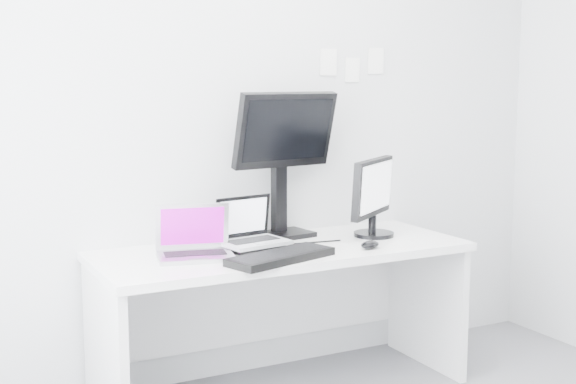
{
  "coord_description": "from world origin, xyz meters",
  "views": [
    {
      "loc": [
        -1.65,
        -2.0,
        1.53
      ],
      "look_at": [
        0.02,
        1.23,
        1.0
      ],
      "focal_mm": 48.33,
      "sensor_mm": 36.0,
      "label": 1
    }
  ],
  "objects": [
    {
      "name": "keyboard",
      "position": [
        -0.13,
        1.01,
        0.75
      ],
      "size": [
        0.55,
        0.33,
        0.03
      ],
      "primitive_type": "cube",
      "rotation": [
        0.0,
        0.0,
        0.3
      ],
      "color": "black",
      "rests_on": "desk"
    },
    {
      "name": "wall_note_0",
      "position": [
        0.45,
        1.59,
        1.62
      ],
      "size": [
        0.1,
        0.0,
        0.14
      ],
      "primitive_type": "cube",
      "color": "white",
      "rests_on": "back_wall"
    },
    {
      "name": "speaker",
      "position": [
        -0.15,
        1.43,
        0.82
      ],
      "size": [
        0.11,
        0.11,
        0.17
      ],
      "primitive_type": "cube",
      "rotation": [
        0.0,
        0.0,
        -0.3
      ],
      "color": "black",
      "rests_on": "desk"
    },
    {
      "name": "wall_note_1",
      "position": [
        0.6,
        1.59,
        1.58
      ],
      "size": [
        0.09,
        0.0,
        0.13
      ],
      "primitive_type": "cube",
      "color": "white",
      "rests_on": "back_wall"
    },
    {
      "name": "rear_monitor",
      "position": [
        0.11,
        1.47,
        1.11
      ],
      "size": [
        0.58,
        0.28,
        0.76
      ],
      "primitive_type": "cube",
      "rotation": [
        0.0,
        0.0,
        0.14
      ],
      "color": "black",
      "rests_on": "desk"
    },
    {
      "name": "mouse",
      "position": [
        0.36,
        1.03,
        0.75
      ],
      "size": [
        0.13,
        0.11,
        0.04
      ],
      "primitive_type": "ellipsoid",
      "rotation": [
        0.0,
        0.0,
        0.43
      ],
      "color": "black",
      "rests_on": "desk"
    },
    {
      "name": "desk",
      "position": [
        0.0,
        1.25,
        0.36
      ],
      "size": [
        1.8,
        0.7,
        0.73
      ],
      "primitive_type": "cube",
      "color": "white",
      "rests_on": "ground"
    },
    {
      "name": "samsung_monitor",
      "position": [
        0.54,
        1.27,
        0.94
      ],
      "size": [
        0.49,
        0.43,
        0.41
      ],
      "primitive_type": "cube",
      "rotation": [
        0.0,
        0.0,
        0.62
      ],
      "color": "black",
      "rests_on": "desk"
    },
    {
      "name": "wall_note_2",
      "position": [
        0.75,
        1.59,
        1.63
      ],
      "size": [
        0.1,
        0.0,
        0.14
      ],
      "primitive_type": "cube",
      "color": "white",
      "rests_on": "back_wall"
    },
    {
      "name": "macbook",
      "position": [
        -0.46,
        1.22,
        0.86
      ],
      "size": [
        0.38,
        0.32,
        0.25
      ],
      "primitive_type": "cube",
      "rotation": [
        0.0,
        0.0,
        -0.23
      ],
      "color": "#A9A9AE",
      "rests_on": "desk"
    },
    {
      "name": "back_wall",
      "position": [
        0.0,
        1.6,
        1.35
      ],
      "size": [
        3.6,
        0.0,
        3.6
      ],
      "primitive_type": "plane",
      "rotation": [
        1.57,
        0.0,
        0.0
      ],
      "color": "silver",
      "rests_on": "ground"
    },
    {
      "name": "dell_laptop",
      "position": [
        -0.14,
        1.27,
        0.86
      ],
      "size": [
        0.34,
        0.29,
        0.26
      ],
      "primitive_type": "cube",
      "rotation": [
        0.0,
        0.0,
        0.17
      ],
      "color": "#B6B9BE",
      "rests_on": "desk"
    }
  ]
}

